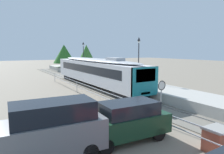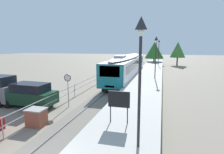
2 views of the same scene
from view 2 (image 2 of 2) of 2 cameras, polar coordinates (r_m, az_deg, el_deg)
The scene contains 14 objects.
ground_plane at distance 28.66m, azimuth -1.82°, elevation -0.79°, with size 160.00×160.00×0.00m, color slate.
track_rails at distance 27.95m, azimuth 4.09°, elevation -1.01°, with size 3.20×60.00×0.14m.
commuter_train at distance 28.81m, azimuth 4.59°, elevation 3.55°, with size 2.82×20.13×3.74m.
station_platform at distance 27.47m, azimuth 10.77°, elevation -0.46°, with size 3.90×60.00×0.90m, color #A8A59E.
platform_lamp_near_end at distance 7.56m, azimuth 8.49°, elevation 5.37°, with size 0.34×0.34×5.35m.
platform_lamp_mid_platform at distance 24.79m, azimuth 13.07°, elevation 8.09°, with size 0.34×0.34×5.35m.
platform_lamp_far_end at distance 42.06m, azimuth 13.90°, elevation 8.58°, with size 0.34×0.34×5.35m.
platform_notice_board at distance 10.42m, azimuth 2.11°, elevation -7.02°, with size 1.20×0.08×1.80m.
speed_limit_sign at distance 16.08m, azimuth -13.18°, elevation -1.56°, with size 0.61×0.10×2.81m.
brick_utility_cabinet at distance 13.44m, azimuth -21.78°, elevation -11.11°, with size 1.21×0.99×1.13m.
carpark_fence at distance 19.44m, azimuth -11.19°, elevation -3.25°, with size 0.06×36.06×1.25m.
parked_suv_dark_green at distance 17.39m, azimuth -23.60°, elevation -4.88°, with size 4.67×2.08×2.04m.
tree_behind_carpark at distance 51.07m, azimuth 19.17°, elevation 7.76°, with size 3.82×3.82×5.95m.
tree_behind_station_far at distance 50.22m, azimuth 12.61°, elevation 7.86°, with size 4.86×4.86×5.92m.
Camera 2 is at (5.12, -4.99, 5.17)m, focal length 30.40 mm.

